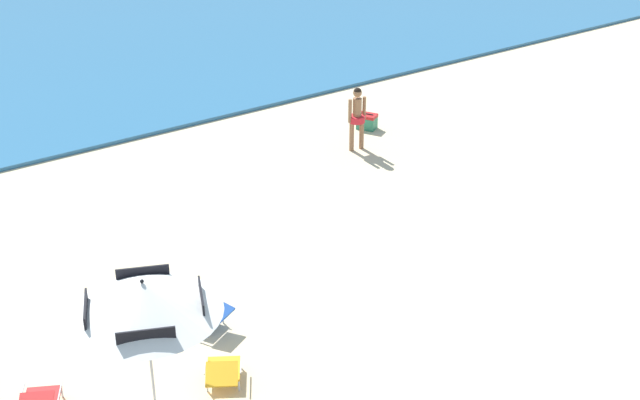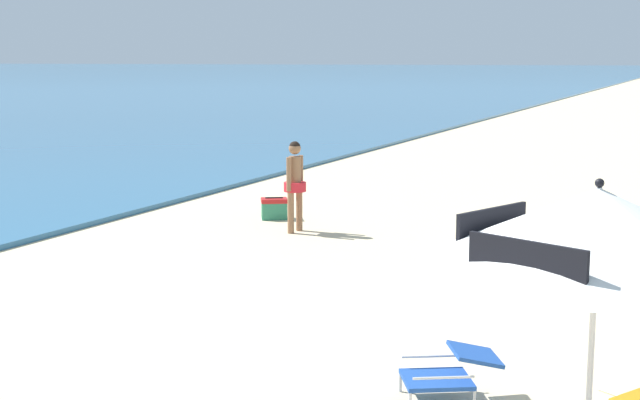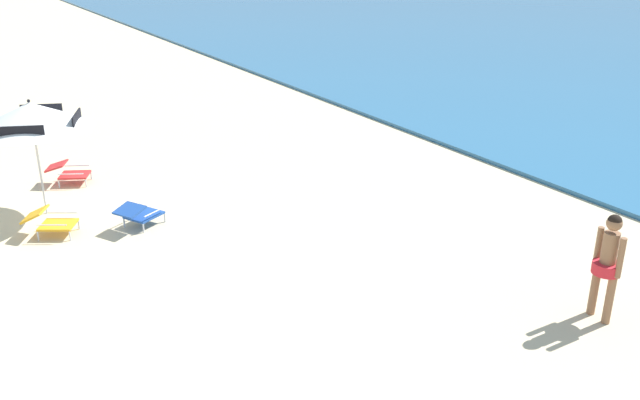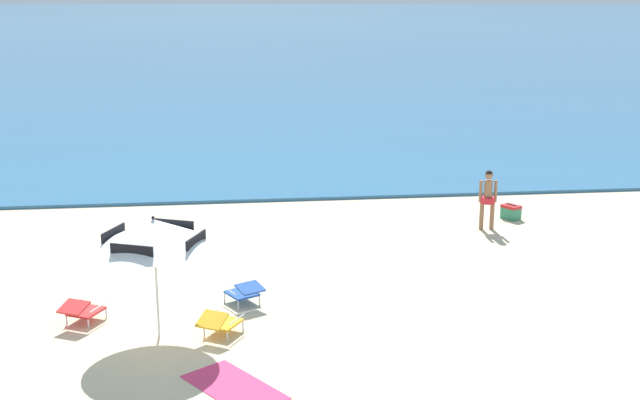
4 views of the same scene
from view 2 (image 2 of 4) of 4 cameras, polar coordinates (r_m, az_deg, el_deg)
The scene contains 4 objects.
beach_umbrella_striped_main at distance 5.99m, azimuth 17.33°, elevation -1.66°, with size 2.83×2.83×2.29m.
lounge_chair_facing_sea at distance 8.21m, azimuth 8.32°, elevation -10.75°, with size 0.87×0.99×0.49m.
person_standing_near_shore at distance 15.67m, azimuth -1.62°, elevation 1.30°, with size 0.48×0.40×1.62m.
cooler_box at distance 17.08m, azimuth -2.95°, elevation -0.55°, with size 0.55×0.60×0.43m.
Camera 2 is at (-11.66, 1.44, 3.04)m, focal length 50.02 mm.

